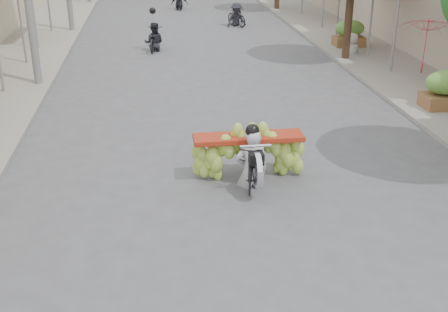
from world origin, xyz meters
TOP-DOWN VIEW (x-y plane):
  - sidewalk_left at (-7.00, 15.00)m, footprint 4.00×60.00m
  - sidewalk_right at (7.00, 15.00)m, footprint 4.00×60.00m
  - produce_crate_mid at (6.20, 8.00)m, footprint 1.20×0.88m
  - produce_crate_far at (6.20, 16.00)m, footprint 1.20×0.88m
  - banana_motorbike at (0.10, 4.29)m, footprint 2.25×1.83m
  - market_umbrella at (6.00, 9.08)m, footprint 1.81×1.81m
  - pedestrian at (5.92, 14.78)m, footprint 0.86×0.67m
  - bg_motorbike_a at (-1.66, 16.66)m, footprint 0.87×1.65m
  - bg_motorbike_b at (2.41, 21.53)m, footprint 1.19×1.62m

SIDE VIEW (x-z plane):
  - sidewalk_left at x=-7.00m, z-range 0.00..0.12m
  - sidewalk_right at x=7.00m, z-range 0.00..0.12m
  - produce_crate_mid at x=6.20m, z-range 0.13..1.29m
  - produce_crate_far at x=6.20m, z-range 0.13..1.29m
  - banana_motorbike at x=0.10m, z-range -0.38..1.87m
  - bg_motorbike_a at x=-1.66m, z-range -0.23..1.72m
  - bg_motorbike_b at x=2.41m, z-range -0.11..1.84m
  - pedestrian at x=5.92m, z-range 0.12..1.64m
  - market_umbrella at x=6.00m, z-range 1.60..3.20m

